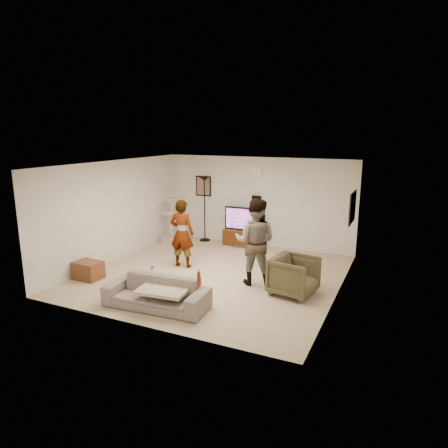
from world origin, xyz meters
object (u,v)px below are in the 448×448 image
at_px(floor_lamp, 205,209).
at_px(armchair, 294,276).
at_px(tv_stand, 243,238).
at_px(person_left, 182,233).
at_px(person_right, 255,242).
at_px(cat_tree, 171,220).
at_px(tv, 243,219).
at_px(side_table, 88,270).
at_px(beer_bottle, 199,279).
at_px(sofa, 156,293).

bearing_deg(floor_lamp, armchair, -39.24).
relative_size(floor_lamp, armchair, 2.24).
bearing_deg(armchair, tv_stand, 48.09).
height_order(person_left, armchair, person_left).
height_order(person_right, armchair, person_right).
distance_m(cat_tree, person_right, 3.91).
relative_size(tv, side_table, 1.86).
bearing_deg(beer_bottle, person_left, 126.83).
bearing_deg(sofa, person_right, 53.33).
bearing_deg(person_right, tv, -70.64).
relative_size(cat_tree, side_table, 2.30).
bearing_deg(beer_bottle, person_right, 80.20).
bearing_deg(cat_tree, floor_lamp, 39.92).
bearing_deg(person_right, beer_bottle, 72.36).
height_order(tv, floor_lamp, floor_lamp).
xyz_separation_m(person_left, person_right, (1.97, -0.31, 0.10)).
bearing_deg(tv_stand, tv, 0.00).
height_order(person_left, beer_bottle, person_left).
relative_size(sofa, armchair, 2.28).
bearing_deg(person_right, cat_tree, -38.60).
height_order(tv_stand, person_right, person_right).
relative_size(floor_lamp, person_left, 1.16).
relative_size(tv, person_right, 0.59).
height_order(sofa, side_table, sofa).
bearing_deg(tv_stand, armchair, -51.54).
relative_size(tv, person_left, 0.66).
distance_m(beer_bottle, armchair, 2.10).
relative_size(tv_stand, armchair, 1.28).
bearing_deg(tv, person_left, -104.79).
distance_m(beer_bottle, side_table, 3.20).
height_order(floor_lamp, beer_bottle, floor_lamp).
bearing_deg(beer_bottle, floor_lamp, 116.53).
bearing_deg(person_left, person_right, 165.41).
relative_size(tv_stand, person_right, 0.59).
xyz_separation_m(person_left, sofa, (0.75, -2.19, -0.54)).
bearing_deg(sofa, floor_lamp, 102.97).
bearing_deg(tv, side_table, -117.95).
distance_m(cat_tree, sofa, 4.45).
bearing_deg(tv_stand, person_left, -104.79).
relative_size(tv_stand, cat_tree, 0.81).
bearing_deg(person_right, person_left, -16.67).
xyz_separation_m(cat_tree, person_left, (1.38, -1.69, 0.15)).
bearing_deg(sofa, person_left, 105.04).
relative_size(floor_lamp, person_right, 1.03).
bearing_deg(tv_stand, side_table, -117.95).
distance_m(tv, armchair, 3.67).
relative_size(floor_lamp, beer_bottle, 7.63).
relative_size(cat_tree, sofa, 0.69).
relative_size(person_right, sofa, 0.95).
relative_size(person_left, side_table, 2.81).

